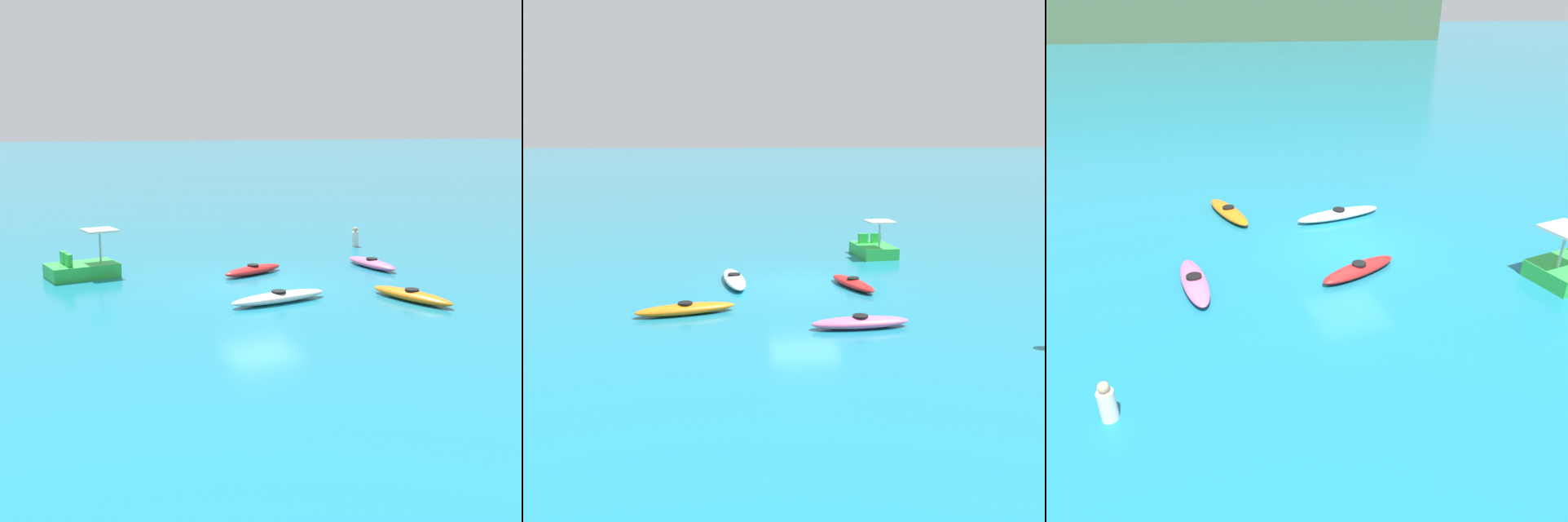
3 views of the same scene
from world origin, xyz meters
The scene contains 6 objects.
ground_plane centered at (0.00, 0.00, 0.00)m, with size 600.00×600.00×0.00m, color #19728C.
kayak_pink centered at (-5.09, -0.79, 0.16)m, with size 0.77×2.79×0.37m.
kayak_orange centered at (-3.16, 4.10, 0.16)m, with size 1.32×3.09×0.37m.
kayak_red centered at (-0.47, -1.64, 0.16)m, with size 2.72×1.42×0.37m.
kayak_white centered at (0.63, 2.51, 0.16)m, with size 3.33×1.00×0.37m.
pedal_boat_green centered at (5.21, -3.87, 0.34)m, with size 2.56×1.72×1.68m.
Camera 2 is at (-21.14, 3.19, 5.21)m, focal length 42.31 mm.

